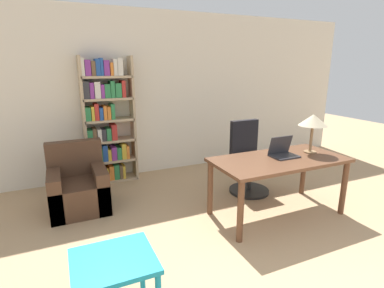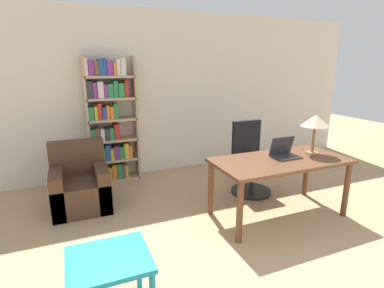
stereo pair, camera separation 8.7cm
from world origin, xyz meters
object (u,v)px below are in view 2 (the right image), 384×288
(bookshelf, at_px, (109,122))
(table_lamp, at_px, (315,122))
(laptop, at_px, (284,153))
(armchair, at_px, (80,187))
(side_table_blue, at_px, (109,268))
(desk, at_px, (280,167))
(office_chair, at_px, (250,162))

(bookshelf, bearing_deg, table_lamp, -40.93)
(laptop, distance_m, armchair, 2.66)
(laptop, distance_m, side_table_blue, 2.45)
(laptop, bearing_deg, armchair, 154.41)
(desk, xyz_separation_m, armchair, (-2.26, 1.19, -0.36))
(laptop, distance_m, office_chair, 0.78)
(bookshelf, bearing_deg, desk, -49.30)
(side_table_blue, bearing_deg, office_chair, 35.88)
(desk, relative_size, bookshelf, 0.83)
(table_lamp, height_order, office_chair, table_lamp)
(side_table_blue, relative_size, armchair, 0.67)
(table_lamp, distance_m, side_table_blue, 2.92)
(side_table_blue, bearing_deg, desk, 21.51)
(armchair, relative_size, bookshelf, 0.43)
(table_lamp, distance_m, office_chair, 1.10)
(office_chair, xyz_separation_m, bookshelf, (-1.81, 1.25, 0.51))
(office_chair, height_order, bookshelf, bookshelf)
(table_lamp, relative_size, armchair, 0.58)
(desk, bearing_deg, office_chair, 83.92)
(office_chair, xyz_separation_m, side_table_blue, (-2.23, -1.61, -0.02))
(office_chair, height_order, armchair, office_chair)
(table_lamp, xyz_separation_m, armchair, (-2.80, 1.14, -0.87))
(laptop, xyz_separation_m, office_chair, (-0.02, 0.71, -0.34))
(bookshelf, bearing_deg, office_chair, -34.50)
(table_lamp, bearing_deg, bookshelf, 139.07)
(desk, distance_m, armchair, 2.58)
(desk, distance_m, side_table_blue, 2.32)
(laptop, relative_size, office_chair, 0.31)
(desk, bearing_deg, armchair, 152.24)
(desk, height_order, armchair, armchair)
(laptop, height_order, table_lamp, table_lamp)
(table_lamp, bearing_deg, desk, -175.06)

